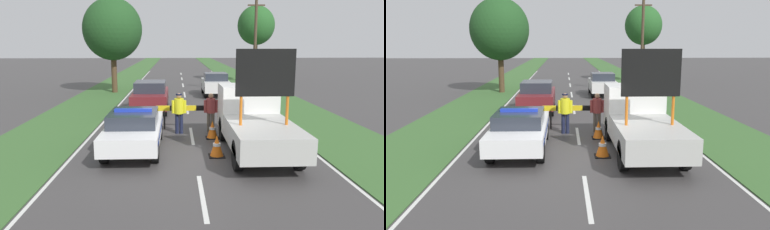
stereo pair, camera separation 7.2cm
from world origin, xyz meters
The scene contains 16 objects.
ground_plane centered at (0.00, 0.00, 0.00)m, with size 160.00×160.00×0.00m, color #3D3A3A.
lane_markings centered at (0.00, 10.17, 0.00)m, with size 8.24×54.75×0.01m.
grass_verge_left centered at (-5.93, 20.00, 0.01)m, with size 3.52×120.00×0.03m.
grass_verge_right centered at (5.93, 20.00, 0.01)m, with size 3.52×120.00×0.03m.
police_car centered at (-2.08, 0.89, 0.76)m, with size 1.82×4.75×1.50m.
work_truck centered at (2.08, 0.72, 1.08)m, with size 2.07×5.40×3.53m.
road_barrier centered at (0.24, 4.12, 0.85)m, with size 3.45×0.08×1.02m.
police_officer centered at (-0.51, 3.27, 1.00)m, with size 0.60×0.38×1.68m.
pedestrian_civilian centered at (0.83, 3.49, 0.96)m, with size 0.59×0.37×1.64m.
traffic_cone_near_police centered at (0.71, 0.00, 0.36)m, with size 0.52×0.52×0.72m.
traffic_cone_centre_front centered at (0.79, 2.40, 0.35)m, with size 0.51×0.51×0.70m.
queued_car_wagon_maroon centered at (-2.00, 8.38, 0.85)m, with size 1.83×4.49×1.66m.
queued_car_van_white centered at (2.17, 14.51, 0.84)m, with size 1.76×3.90×1.61m.
roadside_tree_near_left centered at (6.78, 23.09, 5.22)m, with size 3.40×3.40×7.04m.
roadside_tree_near_right centered at (-5.22, 16.34, 4.65)m, with size 4.30×4.30×6.93m.
utility_pole centered at (5.00, 14.80, 3.59)m, with size 1.20×0.20×6.95m.
Camera 2 is at (-0.56, -11.86, 3.71)m, focal length 35.00 mm.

